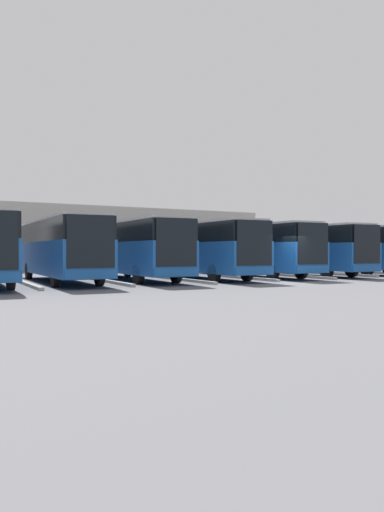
# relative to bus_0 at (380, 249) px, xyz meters

# --- Properties ---
(ground_plane) EXTENTS (600.00, 600.00, 0.00)m
(ground_plane) POSITION_rel_bus_0_xyz_m (14.69, 6.11, -1.88)
(ground_plane) COLOR #5B5B60
(bus_0) EXTENTS (3.02, 12.16, 3.38)m
(bus_0) POSITION_rel_bus_0_xyz_m (0.00, 0.00, 0.00)
(bus_0) COLOR #19519E
(bus_0) RESTS_ON ground_plane
(curb_divider_0) EXTENTS (0.61, 7.25, 0.15)m
(curb_divider_0) POSITION_rel_bus_0_xyz_m (2.10, 1.78, -1.81)
(curb_divider_0) COLOR #9E9E99
(curb_divider_0) RESTS_ON ground_plane
(bus_1) EXTENTS (3.02, 12.16, 3.38)m
(bus_1) POSITION_rel_bus_0_xyz_m (4.20, -0.24, 0.00)
(bus_1) COLOR #19519E
(bus_1) RESTS_ON ground_plane
(curb_divider_1) EXTENTS (0.61, 7.25, 0.15)m
(curb_divider_1) POSITION_rel_bus_0_xyz_m (6.29, 1.54, -1.81)
(curb_divider_1) COLOR #9E9E99
(curb_divider_1) RESTS_ON ground_plane
(bus_2) EXTENTS (3.02, 12.16, 3.38)m
(bus_2) POSITION_rel_bus_0_xyz_m (8.39, 0.22, 0.00)
(bus_2) COLOR #19519E
(bus_2) RESTS_ON ground_plane
(curb_divider_2) EXTENTS (0.61, 7.25, 0.15)m
(curb_divider_2) POSITION_rel_bus_0_xyz_m (10.49, 2.00, -1.81)
(curb_divider_2) COLOR #9E9E99
(curb_divider_2) RESTS_ON ground_plane
(bus_3) EXTENTS (3.02, 12.16, 3.38)m
(bus_3) POSITION_rel_bus_0_xyz_m (12.59, 0.08, 0.00)
(bus_3) COLOR #19519E
(bus_3) RESTS_ON ground_plane
(curb_divider_3) EXTENTS (0.61, 7.25, 0.15)m
(curb_divider_3) POSITION_rel_bus_0_xyz_m (14.69, 1.86, -1.81)
(curb_divider_3) COLOR #9E9E99
(curb_divider_3) RESTS_ON ground_plane
(bus_4) EXTENTS (3.02, 12.16, 3.38)m
(bus_4) POSITION_rel_bus_0_xyz_m (16.79, 0.30, 0.00)
(bus_4) COLOR #19519E
(bus_4) RESTS_ON ground_plane
(curb_divider_4) EXTENTS (0.61, 7.25, 0.15)m
(curb_divider_4) POSITION_rel_bus_0_xyz_m (18.89, 2.08, -1.81)
(curb_divider_4) COLOR #9E9E99
(curb_divider_4) RESTS_ON ground_plane
(bus_5) EXTENTS (3.02, 12.16, 3.38)m
(bus_5) POSITION_rel_bus_0_xyz_m (20.99, -0.25, 0.00)
(bus_5) COLOR #19519E
(bus_5) RESTS_ON ground_plane
(curb_divider_5) EXTENTS (0.61, 7.25, 0.15)m
(curb_divider_5) POSITION_rel_bus_0_xyz_m (23.08, 1.53, -1.81)
(curb_divider_5) COLOR #9E9E99
(curb_divider_5) RESTS_ON ground_plane
(bus_6) EXTENTS (3.02, 12.16, 3.38)m
(bus_6) POSITION_rel_bus_0_xyz_m (25.18, -0.27, 0.00)
(bus_6) COLOR #19519E
(bus_6) RESTS_ON ground_plane
(curb_divider_6) EXTENTS (0.61, 7.25, 0.15)m
(curb_divider_6) POSITION_rel_bus_0_xyz_m (27.28, 1.52, -1.81)
(curb_divider_6) COLOR #9E9E99
(curb_divider_6) RESTS_ON ground_plane
(station_building) EXTENTS (28.16, 14.38, 5.67)m
(station_building) POSITION_rel_bus_0_xyz_m (14.69, -20.99, 0.98)
(station_building) COLOR #A8A399
(station_building) RESTS_ON ground_plane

